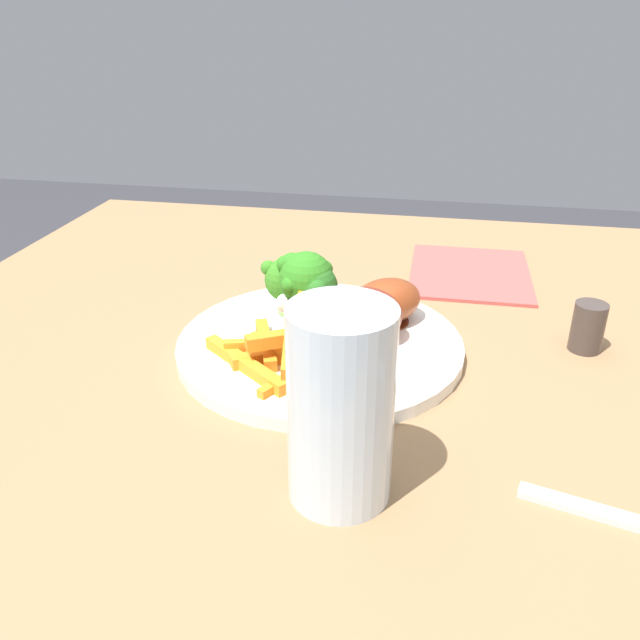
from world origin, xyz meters
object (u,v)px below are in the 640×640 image
(chicken_drumstick_near, at_px, (361,314))
(water_glass, at_px, (341,406))
(chicken_drumstick_far, at_px, (379,304))
(broccoli_floret_middle, at_px, (305,279))
(dining_table, at_px, (380,422))
(dinner_plate, at_px, (320,345))
(broccoli_floret_back, at_px, (313,289))
(broccoli_floret_front, at_px, (286,281))
(pepper_shaker, at_px, (588,327))
(carrot_fries_pile, at_px, (291,344))

(chicken_drumstick_near, xyz_separation_m, water_glass, (-0.01, 0.20, 0.03))
(chicken_drumstick_far, bearing_deg, broccoli_floret_middle, 8.44)
(dining_table, xyz_separation_m, broccoli_floret_middle, (0.08, 0.02, 0.17))
(dinner_plate, xyz_separation_m, chicken_drumstick_far, (-0.05, -0.04, 0.03))
(dining_table, xyz_separation_m, broccoli_floret_back, (0.07, 0.02, 0.16))
(water_glass, bearing_deg, chicken_drumstick_far, -90.17)
(water_glass, bearing_deg, chicken_drumstick_near, -86.34)
(water_glass, bearing_deg, dining_table, -91.61)
(dinner_plate, bearing_deg, broccoli_floret_front, -46.93)
(dining_table, relative_size, broccoli_floret_middle, 13.60)
(dinner_plate, distance_m, chicken_drumstick_far, 0.07)
(chicken_drumstick_near, height_order, water_glass, water_glass)
(chicken_drumstick_far, relative_size, pepper_shaker, 2.44)
(carrot_fries_pile, bearing_deg, chicken_drumstick_far, -127.69)
(carrot_fries_pile, bearing_deg, dinner_plate, -111.19)
(broccoli_floret_middle, height_order, water_glass, water_glass)
(broccoli_floret_front, height_order, chicken_drumstick_far, broccoli_floret_front)
(dining_table, distance_m, chicken_drumstick_far, 0.14)
(broccoli_floret_middle, relative_size, water_glass, 0.54)
(chicken_drumstick_near, bearing_deg, broccoli_floret_front, -23.05)
(broccoli_floret_middle, bearing_deg, chicken_drumstick_far, -171.56)
(dinner_plate, bearing_deg, chicken_drumstick_near, -161.95)
(dining_table, distance_m, dinner_plate, 0.14)
(broccoli_floret_front, relative_size, pepper_shaker, 1.25)
(chicken_drumstick_near, bearing_deg, water_glass, 93.66)
(broccoli_floret_front, bearing_deg, dining_table, -178.02)
(dinner_plate, distance_m, carrot_fries_pile, 0.05)
(carrot_fries_pile, distance_m, water_glass, 0.16)
(pepper_shaker, bearing_deg, broccoli_floret_back, 4.84)
(chicken_drumstick_near, distance_m, chicken_drumstick_far, 0.03)
(broccoli_floret_back, bearing_deg, water_glass, 105.65)
(broccoli_floret_back, bearing_deg, chicken_drumstick_near, 161.28)
(broccoli_floret_back, distance_m, carrot_fries_pile, 0.08)
(broccoli_floret_front, height_order, carrot_fries_pile, broccoli_floret_front)
(broccoli_floret_front, distance_m, carrot_fries_pile, 0.10)
(broccoli_floret_front, distance_m, chicken_drumstick_near, 0.09)
(broccoli_floret_middle, relative_size, chicken_drumstick_near, 0.57)
(broccoli_floret_middle, distance_m, carrot_fries_pile, 0.08)
(dining_table, relative_size, chicken_drumstick_far, 8.58)
(broccoli_floret_middle, xyz_separation_m, carrot_fries_pile, (-0.00, 0.08, -0.03))
(carrot_fries_pile, height_order, pepper_shaker, carrot_fries_pile)
(pepper_shaker, bearing_deg, broccoli_floret_middle, 3.83)
(chicken_drumstick_near, bearing_deg, broccoli_floret_middle, -19.35)
(carrot_fries_pile, xyz_separation_m, chicken_drumstick_far, (-0.07, -0.09, 0.00))
(broccoli_floret_middle, xyz_separation_m, chicken_drumstick_far, (-0.07, -0.01, -0.03))
(dining_table, height_order, broccoli_floret_back, broccoli_floret_back)
(dining_table, distance_m, broccoli_floret_back, 0.17)
(broccoli_floret_front, relative_size, chicken_drumstick_far, 0.51)
(water_glass, bearing_deg, dinner_plate, -75.41)
(chicken_drumstick_far, bearing_deg, water_glass, 89.83)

